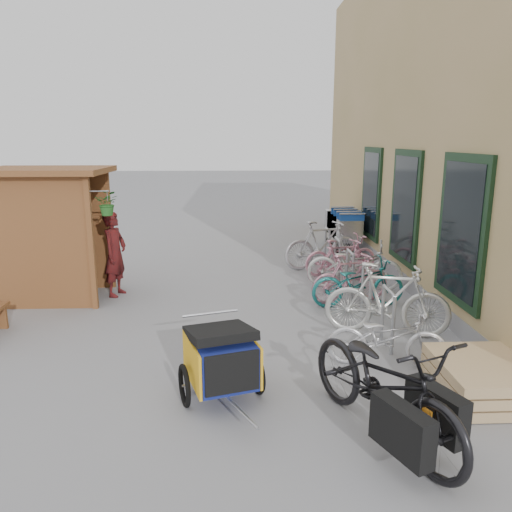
{
  "coord_description": "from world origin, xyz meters",
  "views": [
    {
      "loc": [
        0.19,
        -6.55,
        2.91
      ],
      "look_at": [
        0.5,
        1.5,
        1.0
      ],
      "focal_mm": 35.0,
      "sensor_mm": 36.0,
      "label": 1
    }
  ],
  "objects_px": {
    "kiosk": "(44,216)",
    "shopping_carts": "(343,225)",
    "bike_4": "(354,265)",
    "bike_5": "(341,261)",
    "bike_7": "(322,245)",
    "bike_3": "(350,278)",
    "pallet_stack": "(483,379)",
    "child_trailer": "(221,357)",
    "bike_1": "(387,300)",
    "bike_2": "(358,283)",
    "cargo_bike": "(385,384)",
    "bike_0": "(387,337)",
    "bike_6": "(341,255)",
    "person_kiosk": "(115,254)"
  },
  "relations": [
    {
      "from": "kiosk",
      "to": "shopping_carts",
      "type": "xyz_separation_m",
      "value": [
        6.28,
        3.95,
        -0.89
      ]
    },
    {
      "from": "bike_4",
      "to": "bike_5",
      "type": "bearing_deg",
      "value": 36.18
    },
    {
      "from": "bike_7",
      "to": "bike_3",
      "type": "bearing_deg",
      "value": 165.44
    },
    {
      "from": "pallet_stack",
      "to": "bike_7",
      "type": "bearing_deg",
      "value": 98.52
    },
    {
      "from": "child_trailer",
      "to": "bike_7",
      "type": "height_order",
      "value": "bike_7"
    },
    {
      "from": "bike_1",
      "to": "bike_2",
      "type": "bearing_deg",
      "value": 20.12
    },
    {
      "from": "kiosk",
      "to": "cargo_bike",
      "type": "relative_size",
      "value": 1.07
    },
    {
      "from": "kiosk",
      "to": "bike_5",
      "type": "bearing_deg",
      "value": 8.15
    },
    {
      "from": "kiosk",
      "to": "bike_7",
      "type": "height_order",
      "value": "kiosk"
    },
    {
      "from": "bike_0",
      "to": "bike_6",
      "type": "xyz_separation_m",
      "value": [
        0.33,
        4.51,
        0.04
      ]
    },
    {
      "from": "bike_2",
      "to": "bike_3",
      "type": "distance_m",
      "value": 0.24
    },
    {
      "from": "person_kiosk",
      "to": "bike_7",
      "type": "distance_m",
      "value": 4.61
    },
    {
      "from": "bike_4",
      "to": "bike_6",
      "type": "xyz_separation_m",
      "value": [
        -0.05,
        1.08,
        -0.05
      ]
    },
    {
      "from": "bike_3",
      "to": "person_kiosk",
      "type": "bearing_deg",
      "value": 68.3
    },
    {
      "from": "bike_3",
      "to": "shopping_carts",
      "type": "bearing_deg",
      "value": -23.84
    },
    {
      "from": "bike_4",
      "to": "bike_5",
      "type": "xyz_separation_m",
      "value": [
        -0.17,
        0.44,
        -0.03
      ]
    },
    {
      "from": "pallet_stack",
      "to": "bike_2",
      "type": "height_order",
      "value": "bike_2"
    },
    {
      "from": "child_trailer",
      "to": "bike_7",
      "type": "xyz_separation_m",
      "value": [
        2.13,
        5.79,
        0.05
      ]
    },
    {
      "from": "shopping_carts",
      "to": "person_kiosk",
      "type": "bearing_deg",
      "value": -143.2
    },
    {
      "from": "person_kiosk",
      "to": "bike_0",
      "type": "distance_m",
      "value": 5.3
    },
    {
      "from": "person_kiosk",
      "to": "bike_3",
      "type": "xyz_separation_m",
      "value": [
        4.32,
        -0.6,
        -0.35
      ]
    },
    {
      "from": "pallet_stack",
      "to": "bike_2",
      "type": "xyz_separation_m",
      "value": [
        -0.69,
        3.19,
        0.23
      ]
    },
    {
      "from": "shopping_carts",
      "to": "person_kiosk",
      "type": "distance_m",
      "value": 6.36
    },
    {
      "from": "person_kiosk",
      "to": "bike_1",
      "type": "height_order",
      "value": "person_kiosk"
    },
    {
      "from": "bike_6",
      "to": "bike_7",
      "type": "height_order",
      "value": "bike_7"
    },
    {
      "from": "pallet_stack",
      "to": "bike_3",
      "type": "relative_size",
      "value": 0.8
    },
    {
      "from": "person_kiosk",
      "to": "bike_5",
      "type": "distance_m",
      "value": 4.47
    },
    {
      "from": "pallet_stack",
      "to": "bike_3",
      "type": "bearing_deg",
      "value": 102.83
    },
    {
      "from": "cargo_bike",
      "to": "bike_6",
      "type": "height_order",
      "value": "cargo_bike"
    },
    {
      "from": "bike_3",
      "to": "bike_5",
      "type": "relative_size",
      "value": 0.98
    },
    {
      "from": "cargo_bike",
      "to": "person_kiosk",
      "type": "distance_m",
      "value": 6.06
    },
    {
      "from": "shopping_carts",
      "to": "bike_3",
      "type": "relative_size",
      "value": 1.43
    },
    {
      "from": "bike_1",
      "to": "shopping_carts",
      "type": "bearing_deg",
      "value": 9.76
    },
    {
      "from": "bike_5",
      "to": "person_kiosk",
      "type": "bearing_deg",
      "value": 80.46
    },
    {
      "from": "bike_0",
      "to": "bike_1",
      "type": "distance_m",
      "value": 1.1
    },
    {
      "from": "shopping_carts",
      "to": "bike_2",
      "type": "xyz_separation_m",
      "value": [
        -0.69,
        -4.64,
        -0.23
      ]
    },
    {
      "from": "bike_4",
      "to": "bike_6",
      "type": "distance_m",
      "value": 1.08
    },
    {
      "from": "shopping_carts",
      "to": "pallet_stack",
      "type": "bearing_deg",
      "value": -90.0
    },
    {
      "from": "bike_3",
      "to": "bike_7",
      "type": "distance_m",
      "value": 2.44
    },
    {
      "from": "bike_0",
      "to": "bike_5",
      "type": "xyz_separation_m",
      "value": [
        0.2,
        3.86,
        0.06
      ]
    },
    {
      "from": "bike_2",
      "to": "cargo_bike",
      "type": "bearing_deg",
      "value": 165.22
    },
    {
      "from": "child_trailer",
      "to": "bike_5",
      "type": "height_order",
      "value": "bike_5"
    },
    {
      "from": "cargo_bike",
      "to": "bike_4",
      "type": "bearing_deg",
      "value": 56.47
    },
    {
      "from": "bike_3",
      "to": "bike_6",
      "type": "height_order",
      "value": "bike_3"
    },
    {
      "from": "shopping_carts",
      "to": "bike_6",
      "type": "distance_m",
      "value": 2.58
    },
    {
      "from": "bike_0",
      "to": "bike_2",
      "type": "distance_m",
      "value": 2.39
    },
    {
      "from": "child_trailer",
      "to": "cargo_bike",
      "type": "distance_m",
      "value": 1.82
    },
    {
      "from": "bike_7",
      "to": "shopping_carts",
      "type": "bearing_deg",
      "value": -40.81
    },
    {
      "from": "person_kiosk",
      "to": "bike_5",
      "type": "xyz_separation_m",
      "value": [
        4.41,
        0.66,
        -0.34
      ]
    },
    {
      "from": "bike_5",
      "to": "bike_2",
      "type": "bearing_deg",
      "value": 161.85
    }
  ]
}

